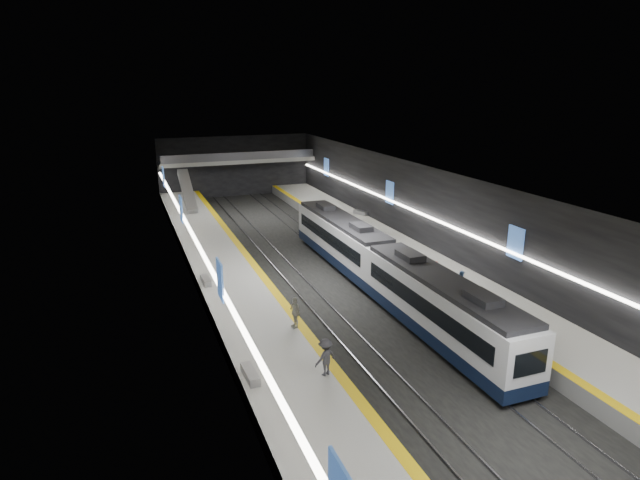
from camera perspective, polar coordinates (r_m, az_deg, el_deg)
name	(u,v)px	position (r m, az deg, el deg)	size (l,w,h in m)	color
ground	(333,284)	(41.06, 1.42, -4.69)	(70.00, 70.00, 0.00)	black
ceiling	(334,180)	(38.88, 1.51, 6.37)	(20.00, 70.00, 0.04)	beige
wall_left	(198,248)	(37.35, -12.91, -0.81)	(0.04, 70.00, 8.00)	black
wall_right	(448,222)	(44.40, 13.53, 1.92)	(0.04, 70.00, 8.00)	black
wall_back	(235,166)	(72.72, -9.02, 7.78)	(20.00, 0.04, 8.00)	black
platform_left	(236,291)	(38.88, -8.92, -5.36)	(5.00, 70.00, 1.00)	slate
tile_surface_left	(236,284)	(38.69, -8.95, -4.66)	(5.00, 70.00, 0.02)	#9E9E99
tactile_strip_left	(266,280)	(39.14, -5.80, -4.27)	(0.60, 70.00, 0.02)	yellow
platform_right	(419,266)	(44.09, 10.52, -2.76)	(5.00, 70.00, 1.00)	slate
tile_surface_right	(419,260)	(43.93, 10.55, -2.13)	(5.00, 70.00, 0.02)	#9E9E99
tactile_strip_right	(395,263)	(42.87, 8.02, -2.47)	(0.60, 70.00, 0.02)	yellow
rails	(333,283)	(41.04, 1.43, -4.61)	(6.52, 70.00, 0.12)	gray
train	(383,266)	(38.55, 6.69, -2.76)	(2.69, 30.04, 3.60)	#0D1832
ad_posters	(329,224)	(40.55, 0.94, 1.73)	(19.94, 53.50, 2.20)	#3B66B1
cove_light_left	(201,250)	(37.43, -12.59, -1.07)	(0.25, 68.60, 0.12)	white
cove_light_right	(446,224)	(44.34, 13.29, 1.64)	(0.25, 68.60, 0.12)	white
mezzanine_bridge	(238,161)	(70.57, -8.71, 8.38)	(20.00, 3.00, 1.50)	gray
escalator	(187,191)	(62.99, -13.98, 5.13)	(1.20, 8.00, 0.60)	#99999E
bench_left_near	(250,374)	(26.97, -7.46, -14.04)	(0.51, 1.85, 0.45)	#99999E
bench_left_far	(206,281)	(39.15, -12.09, -4.25)	(0.49, 1.78, 0.43)	#99999E
bench_right_far	(361,213)	(58.03, 4.36, 2.91)	(0.49, 1.78, 0.43)	#99999E
passenger_right_a	(436,273)	(38.85, 12.23, -3.43)	(0.62, 0.41, 1.70)	#CB4E4C
passenger_right_b	(462,282)	(37.68, 14.86, -4.36)	(0.76, 0.59, 1.57)	#5177B1
passenger_left_a	(295,312)	(31.53, -2.70, -7.72)	(1.09, 0.45, 1.86)	beige
passenger_left_b	(325,358)	(26.70, 0.58, -12.42)	(1.24, 0.71, 1.91)	#3C3C44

